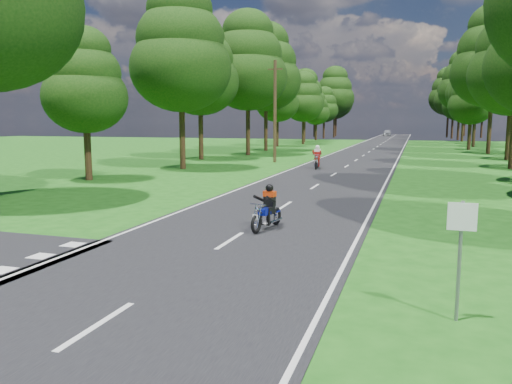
% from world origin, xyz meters
% --- Properties ---
extents(ground, '(160.00, 160.00, 0.00)m').
position_xyz_m(ground, '(0.00, 0.00, 0.00)').
color(ground, '#184F12').
rests_on(ground, ground).
extents(main_road, '(7.00, 140.00, 0.02)m').
position_xyz_m(main_road, '(0.00, 50.00, 0.01)').
color(main_road, black).
rests_on(main_road, ground).
extents(road_markings, '(7.40, 140.00, 0.01)m').
position_xyz_m(road_markings, '(-0.14, 48.13, 0.02)').
color(road_markings, silver).
rests_on(road_markings, main_road).
extents(treeline, '(40.00, 115.35, 14.78)m').
position_xyz_m(treeline, '(1.43, 60.06, 8.25)').
color(treeline, black).
rests_on(treeline, ground).
extents(telegraph_pole, '(1.20, 0.26, 8.00)m').
position_xyz_m(telegraph_pole, '(-6.00, 28.00, 4.07)').
color(telegraph_pole, '#382616').
rests_on(telegraph_pole, ground).
extents(road_sign, '(0.45, 0.07, 2.00)m').
position_xyz_m(road_sign, '(5.50, -2.01, 1.34)').
color(road_sign, slate).
rests_on(road_sign, ground).
extents(rider_near_blue, '(0.82, 1.71, 1.37)m').
position_xyz_m(rider_near_blue, '(0.54, 3.73, 0.70)').
color(rider_near_blue, '#0D178F').
rests_on(rider_near_blue, main_road).
extents(rider_far_red, '(0.86, 2.00, 1.62)m').
position_xyz_m(rider_far_red, '(-1.70, 23.44, 0.83)').
color(rider_far_red, '#B8230E').
rests_on(rider_far_red, main_road).
extents(distant_car, '(1.97, 4.35, 1.45)m').
position_xyz_m(distant_car, '(-1.50, 104.65, 0.75)').
color(distant_car, '#A7AAAE').
rests_on(distant_car, main_road).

